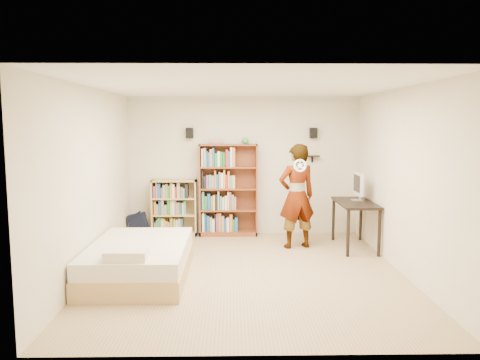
% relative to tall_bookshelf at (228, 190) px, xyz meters
% --- Properties ---
extents(ground, '(4.50, 5.00, 0.01)m').
position_rel_tall_bookshelf_xyz_m(ground, '(0.30, -2.34, -0.89)').
color(ground, tan).
rests_on(ground, ground).
extents(room_shell, '(4.52, 5.02, 2.71)m').
position_rel_tall_bookshelf_xyz_m(room_shell, '(0.30, -2.34, 0.87)').
color(room_shell, silver).
rests_on(room_shell, ground).
extents(crown_molding, '(4.50, 5.00, 0.06)m').
position_rel_tall_bookshelf_xyz_m(crown_molding, '(0.30, -2.34, 1.78)').
color(crown_molding, silver).
rests_on(crown_molding, room_shell).
extents(speaker_left, '(0.14, 0.12, 0.20)m').
position_rel_tall_bookshelf_xyz_m(speaker_left, '(-0.75, 0.06, 1.11)').
color(speaker_left, black).
rests_on(speaker_left, room_shell).
extents(speaker_right, '(0.14, 0.12, 0.20)m').
position_rel_tall_bookshelf_xyz_m(speaker_right, '(1.65, 0.06, 1.11)').
color(speaker_right, black).
rests_on(speaker_right, room_shell).
extents(wall_shelf, '(0.25, 0.16, 0.02)m').
position_rel_tall_bookshelf_xyz_m(wall_shelf, '(1.65, 0.07, 0.66)').
color(wall_shelf, black).
rests_on(wall_shelf, room_shell).
extents(tall_bookshelf, '(1.13, 0.33, 1.78)m').
position_rel_tall_bookshelf_xyz_m(tall_bookshelf, '(0.00, 0.00, 0.00)').
color(tall_bookshelf, brown).
rests_on(tall_bookshelf, ground).
extents(low_bookshelf, '(0.87, 0.33, 1.09)m').
position_rel_tall_bookshelf_xyz_m(low_bookshelf, '(-1.06, 0.00, -0.35)').
color(low_bookshelf, tan).
rests_on(low_bookshelf, ground).
extents(computer_desk, '(0.60, 1.21, 0.82)m').
position_rel_tall_bookshelf_xyz_m(computer_desk, '(2.23, -0.99, -0.48)').
color(computer_desk, black).
rests_on(computer_desk, ground).
extents(imac, '(0.14, 0.50, 0.50)m').
position_rel_tall_bookshelf_xyz_m(imac, '(2.29, -0.86, 0.18)').
color(imac, silver).
rests_on(imac, computer_desk).
extents(daybed, '(1.36, 2.08, 0.61)m').
position_rel_tall_bookshelf_xyz_m(daybed, '(-1.25, -2.52, -0.58)').
color(daybed, silver).
rests_on(daybed, ground).
extents(person, '(0.76, 0.61, 1.83)m').
position_rel_tall_bookshelf_xyz_m(person, '(1.20, -0.95, 0.03)').
color(person, black).
rests_on(person, ground).
extents(wii_wheel, '(0.22, 0.08, 0.22)m').
position_rel_tall_bookshelf_xyz_m(wii_wheel, '(1.20, -1.29, 0.59)').
color(wii_wheel, silver).
rests_on(wii_wheel, person).
extents(navy_bag, '(0.38, 0.26, 0.50)m').
position_rel_tall_bookshelf_xyz_m(navy_bag, '(-1.71, -0.23, -0.64)').
color(navy_bag, black).
rests_on(navy_bag, ground).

